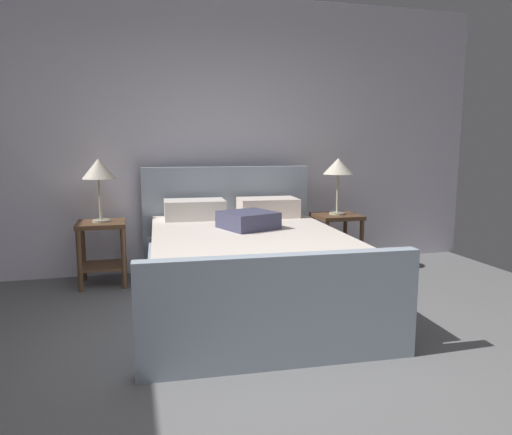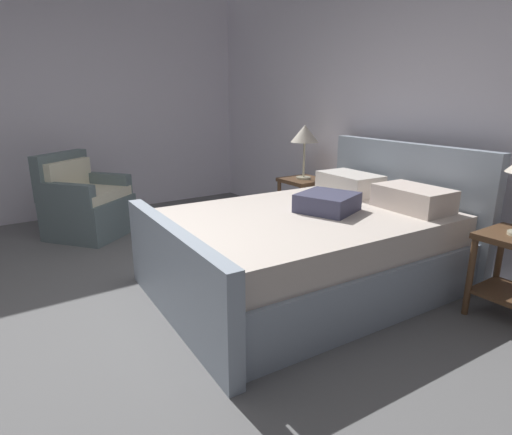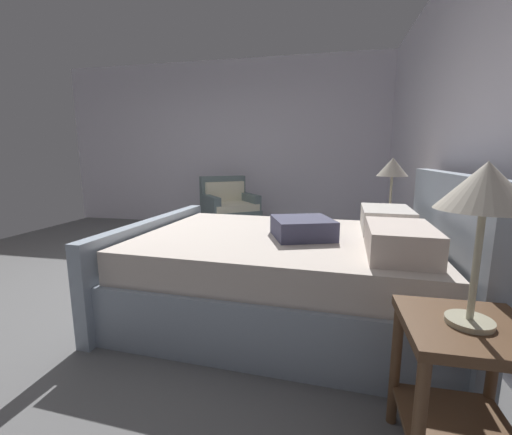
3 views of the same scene
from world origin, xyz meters
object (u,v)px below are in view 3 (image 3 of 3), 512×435
object	(u,v)px
nightstand_right	(463,373)
armchair	(229,213)
table_lamp_left	(393,169)
table_lamp_right	(485,192)
bed	(289,271)
nightstand_left	(388,234)

from	to	relation	value
nightstand_right	armchair	xyz separation A→B (m)	(-3.54, -1.95, -0.06)
table_lamp_left	table_lamp_right	bearing A→B (deg)	-3.05
nightstand_right	bed	bearing A→B (deg)	-146.33
table_lamp_left	bed	bearing A→B (deg)	-37.54
bed	nightstand_right	bearing A→B (deg)	33.67
bed	nightstand_left	distance (m)	1.47
table_lamp_right	nightstand_left	world-z (taller)	table_lamp_right
table_lamp_right	armchair	distance (m)	4.11
nightstand_right	table_lamp_right	bearing A→B (deg)	53.13
table_lamp_right	nightstand_left	bearing A→B (deg)	176.95
bed	table_lamp_left	distance (m)	1.64
bed	table_lamp_left	size ratio (longest dim) A/B	4.04
table_lamp_right	table_lamp_left	distance (m)	2.33
table_lamp_left	armchair	world-z (taller)	table_lamp_left
nightstand_right	table_lamp_right	world-z (taller)	table_lamp_right
nightstand_left	armchair	distance (m)	2.40
nightstand_right	table_lamp_left	world-z (taller)	table_lamp_left
bed	nightstand_right	world-z (taller)	bed
bed	nightstand_left	size ratio (longest dim) A/B	3.95
bed	nightstand_right	xyz separation A→B (m)	(1.16, 0.77, 0.06)
table_lamp_right	nightstand_left	size ratio (longest dim) A/B	0.96
armchair	bed	bearing A→B (deg)	26.27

